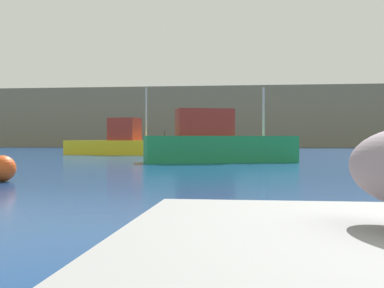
# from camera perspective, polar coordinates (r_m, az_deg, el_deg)

# --- Properties ---
(hillside_backdrop) EXTENTS (140.00, 17.46, 9.09)m
(hillside_backdrop) POSITION_cam_1_polar(r_m,az_deg,el_deg) (82.62, 8.49, 2.87)
(hillside_backdrop) COLOR #7F755B
(hillside_backdrop) RESTS_ON ground
(fishing_boat_green) EXTENTS (7.91, 4.30, 3.85)m
(fishing_boat_green) POSITION_cam_1_polar(r_m,az_deg,el_deg) (25.46, 2.87, 0.04)
(fishing_boat_green) COLOR #1E8C4C
(fishing_boat_green) RESTS_ON ground
(fishing_boat_yellow) EXTENTS (8.26, 3.75, 4.99)m
(fishing_boat_yellow) POSITION_cam_1_polar(r_m,az_deg,el_deg) (38.08, -8.31, 0.09)
(fishing_boat_yellow) COLOR yellow
(fishing_boat_yellow) RESTS_ON ground
(mooring_buoy) EXTENTS (0.73, 0.73, 0.73)m
(mooring_buoy) POSITION_cam_1_polar(r_m,az_deg,el_deg) (14.76, -20.73, -2.62)
(mooring_buoy) COLOR #E54C19
(mooring_buoy) RESTS_ON ground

